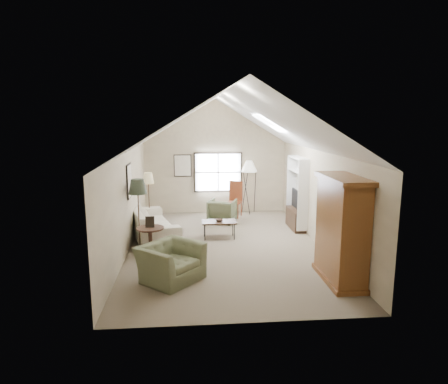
{
  "coord_description": "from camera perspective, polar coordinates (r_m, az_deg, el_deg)",
  "views": [
    {
      "loc": [
        -0.92,
        -10.06,
        3.36
      ],
      "look_at": [
        0.0,
        0.4,
        1.4
      ],
      "focal_mm": 32.0,
      "sensor_mm": 36.0,
      "label": 1
    }
  ],
  "objects": [
    {
      "name": "tv_panel",
      "position": [
        12.35,
        10.29,
        -1.0
      ],
      "size": [
        0.05,
        0.9,
        0.55
      ],
      "primitive_type": "cube",
      "color": "black",
      "rests_on": "media_console"
    },
    {
      "name": "tripod_lamp",
      "position": [
        14.13,
        3.57,
        0.76
      ],
      "size": [
        0.62,
        0.62,
        1.91
      ],
      "primitive_type": null,
      "rotation": [
        0.0,
        0.0,
        -0.13
      ],
      "color": "white",
      "rests_on": "ground"
    },
    {
      "name": "room_shell",
      "position": [
        10.11,
        0.2,
        9.7
      ],
      "size": [
        5.01,
        8.01,
        4.0
      ],
      "color": "#746552",
      "rests_on": "ground"
    },
    {
      "name": "armoire",
      "position": [
        8.57,
        16.44,
        -5.17
      ],
      "size": [
        0.6,
        1.5,
        2.2
      ],
      "primitive_type": "cube",
      "color": "brown",
      "rests_on": "ground"
    },
    {
      "name": "coffee_table",
      "position": [
        11.32,
        -0.7,
        -5.39
      ],
      "size": [
        0.96,
        0.54,
        0.49
      ],
      "primitive_type": "cube",
      "rotation": [
        0.0,
        0.0,
        0.0
      ],
      "color": "#392617",
      "rests_on": "ground"
    },
    {
      "name": "tan_lamp",
      "position": [
        12.79,
        -10.67,
        -0.91
      ],
      "size": [
        0.42,
        0.42,
        1.71
      ],
      "primitive_type": null,
      "rotation": [
        0.0,
        0.0,
        0.28
      ],
      "color": "tan",
      "rests_on": "ground"
    },
    {
      "name": "bowl",
      "position": [
        11.25,
        -0.7,
        -4.05
      ],
      "size": [
        0.23,
        0.23,
        0.06
      ],
      "primitive_type": "imported",
      "rotation": [
        0.0,
        0.0,
        0.0
      ],
      "color": "#3B2218",
      "rests_on": "coffee_table"
    },
    {
      "name": "side_chair",
      "position": [
        13.64,
        1.43,
        -1.07
      ],
      "size": [
        0.63,
        0.63,
        1.22
      ],
      "primitive_type": "cube",
      "rotation": [
        0.0,
        0.0,
        -0.42
      ],
      "color": "maroon",
      "rests_on": "ground"
    },
    {
      "name": "tv_alcove",
      "position": [
        12.31,
        10.42,
        0.05
      ],
      "size": [
        0.32,
        1.3,
        2.1
      ],
      "primitive_type": "cube",
      "color": "white",
      "rests_on": "ground"
    },
    {
      "name": "side_table",
      "position": [
        10.18,
        -10.45,
        -6.85
      ],
      "size": [
        0.85,
        0.85,
        0.68
      ],
      "primitive_type": "cylinder",
      "rotation": [
        0.0,
        0.0,
        0.28
      ],
      "color": "#3D2019",
      "rests_on": "ground"
    },
    {
      "name": "dark_lamp",
      "position": [
        10.25,
        -12.08,
        -3.27
      ],
      "size": [
        0.56,
        0.56,
        1.9
      ],
      "primitive_type": null,
      "rotation": [
        0.0,
        0.0,
        0.28
      ],
      "color": "#232A1D",
      "rests_on": "ground"
    },
    {
      "name": "armchair_near",
      "position": [
        8.52,
        -7.63,
        -9.95
      ],
      "size": [
        1.57,
        1.58,
        0.77
      ],
      "primitive_type": "imported",
      "rotation": [
        0.0,
        0.0,
        0.84
      ],
      "color": "#6B714F",
      "rests_on": "ground"
    },
    {
      "name": "window",
      "position": [
        14.19,
        -0.85,
        2.84
      ],
      "size": [
        1.72,
        0.08,
        1.42
      ],
      "primitive_type": "cube",
      "color": "black",
      "rests_on": "room_shell"
    },
    {
      "name": "media_console",
      "position": [
        12.49,
        10.2,
        -3.78
      ],
      "size": [
        0.34,
        1.18,
        0.6
      ],
      "primitive_type": "cube",
      "color": "#382316",
      "rests_on": "ground"
    },
    {
      "name": "skylight",
      "position": [
        11.19,
        6.52,
        9.79
      ],
      "size": [
        0.8,
        1.2,
        0.52
      ],
      "primitive_type": null,
      "color": "white",
      "rests_on": "room_shell"
    },
    {
      "name": "sofa",
      "position": [
        11.71,
        -10.23,
        -4.25
      ],
      "size": [
        1.79,
        2.92,
        0.8
      ],
      "primitive_type": "imported",
      "rotation": [
        0.0,
        0.0,
        1.85
      ],
      "color": "beige",
      "rests_on": "ground"
    },
    {
      "name": "wall_art",
      "position": [
        12.15,
        -9.52,
        2.71
      ],
      "size": [
        1.97,
        3.71,
        0.88
      ],
      "color": "black",
      "rests_on": "room_shell"
    },
    {
      "name": "armchair_far",
      "position": [
        12.93,
        -0.25,
        -2.74
      ],
      "size": [
        1.06,
        1.07,
        0.77
      ],
      "primitive_type": "imported",
      "rotation": [
        0.0,
        0.0,
        2.79
      ],
      "color": "#5D6547",
      "rests_on": "ground"
    }
  ]
}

